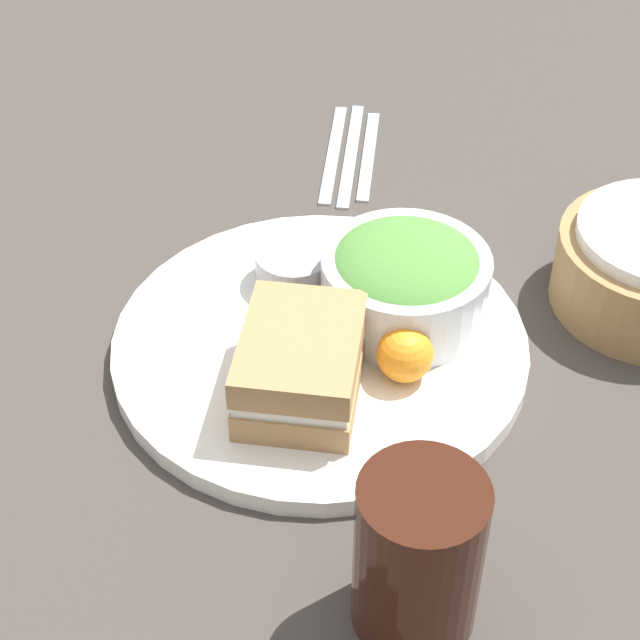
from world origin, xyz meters
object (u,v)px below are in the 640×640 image
sandwich (301,364)px  dressing_cup (294,267)px  drink_glass (418,556)px  knife (351,153)px  plate (320,346)px  salad_bowl (406,279)px  spoon (368,154)px  fork (333,152)px

sandwich → dressing_cup: sandwich is taller
drink_glass → knife: size_ratio=0.65×
drink_glass → plate: bearing=-144.9°
dressing_cup → drink_glass: drink_glass is taller
salad_bowl → knife: salad_bowl is taller
drink_glass → spoon: (-0.49, -0.20, -0.06)m
plate → drink_glass: drink_glass is taller
fork → spoon: same height
plate → knife: size_ratio=1.78×
plate → spoon: plate is taller
dressing_cup → knife: dressing_cup is taller
spoon → fork: bearing=90.0°
knife → fork: bearing=90.0°
plate → dressing_cup: (-0.06, -0.05, 0.02)m
fork → knife: 0.02m
plate → fork: bearing=-161.3°
salad_bowl → spoon: 0.27m
plate → sandwich: bearing=8.0°
sandwich → plate: bearing=-172.0°
salad_bowl → fork: (-0.23, -0.15, -0.05)m
fork → sandwich: bearing=-178.4°
dressing_cup → knife: (-0.23, -0.03, -0.03)m
spoon → dressing_cup: bearing=168.1°
plate → drink_glass: (0.21, 0.14, 0.05)m
fork → spoon: (-0.01, 0.03, 0.00)m
drink_glass → dressing_cup: bearing=-144.2°
salad_bowl → spoon: bearing=-154.3°
plate → fork: plate is taller
fork → dressing_cup: bearing=177.1°
fork → knife: bearing=-90.0°
sandwich → drink_glass: 0.20m
dressing_cup → spoon: bearing=-176.7°
spoon → sandwich: bearing=175.9°
sandwich → drink_glass: drink_glass is taller
plate → spoon: bearing=-168.3°
fork → spoon: 0.04m
salad_bowl → dressing_cup: salad_bowl is taller
salad_bowl → dressing_cup: size_ratio=2.07×
dressing_cup → fork: dressing_cup is taller
dressing_cup → knife: size_ratio=0.35×
knife → drink_glass: bearing=-170.9°
dressing_cup → fork: bearing=-167.7°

